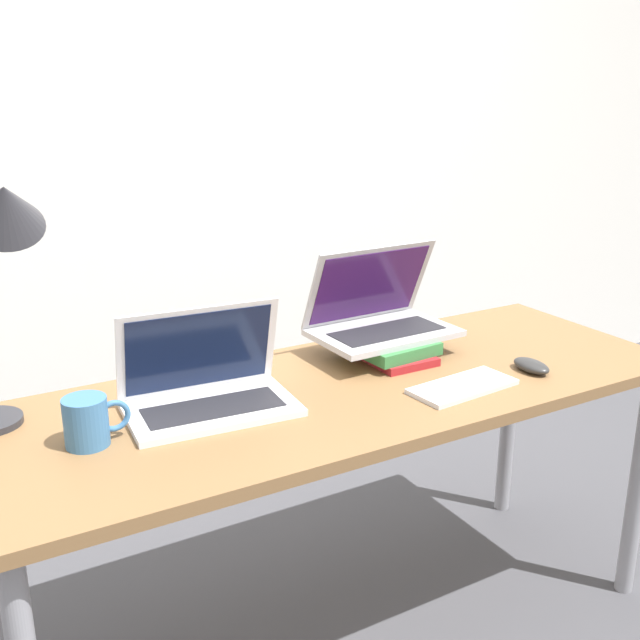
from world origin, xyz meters
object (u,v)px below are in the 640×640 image
object	(u,v)px
wireless_keyboard	(463,386)
mug	(88,421)
book_stack	(388,347)
mouse	(531,366)
desk_lamp	(1,235)
laptop_on_books	(379,316)
laptop_left	(207,389)

from	to	relation	value
wireless_keyboard	mug	world-z (taller)	mug
book_stack	mouse	size ratio (longest dim) A/B	2.35
book_stack	desk_lamp	bearing A→B (deg)	177.00
wireless_keyboard	desk_lamp	bearing A→B (deg)	161.27
laptop_on_books	wireless_keyboard	size ratio (longest dim) A/B	1.37
laptop_on_books	mouse	distance (m)	0.42
laptop_left	book_stack	world-z (taller)	laptop_left
laptop_left	mug	world-z (taller)	laptop_left
laptop_on_books	mug	size ratio (longest dim) A/B	2.80
laptop_left	desk_lamp	bearing A→B (deg)	162.57
laptop_left	mug	size ratio (longest dim) A/B	2.86
wireless_keyboard	desk_lamp	xyz separation A→B (m)	(-0.95, 0.32, 0.41)
book_stack	wireless_keyboard	bearing A→B (deg)	-83.71
book_stack	wireless_keyboard	size ratio (longest dim) A/B	0.93
laptop_on_books	mouse	world-z (taller)	laptop_on_books
wireless_keyboard	mug	bearing A→B (deg)	169.71
mouse	desk_lamp	bearing A→B (deg)	164.82
laptop_left	mouse	world-z (taller)	laptop_left
wireless_keyboard	mouse	xyz separation A→B (m)	(0.23, 0.00, 0.01)
wireless_keyboard	laptop_on_books	bearing A→B (deg)	94.86
mouse	laptop_left	bearing A→B (deg)	165.89
laptop_left	book_stack	distance (m)	0.55
book_stack	mouse	xyz separation A→B (m)	(0.26, -0.27, -0.01)
laptop_on_books	mouse	bearing A→B (deg)	-51.38
wireless_keyboard	mouse	world-z (taller)	mouse
wireless_keyboard	mouse	distance (m)	0.23
wireless_keyboard	mouse	size ratio (longest dim) A/B	2.53
book_stack	mug	size ratio (longest dim) A/B	1.90
mug	desk_lamp	world-z (taller)	desk_lamp
mouse	mug	size ratio (longest dim) A/B	0.81
book_stack	mug	xyz separation A→B (m)	(-0.82, -0.12, 0.02)
laptop_on_books	mouse	size ratio (longest dim) A/B	3.47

